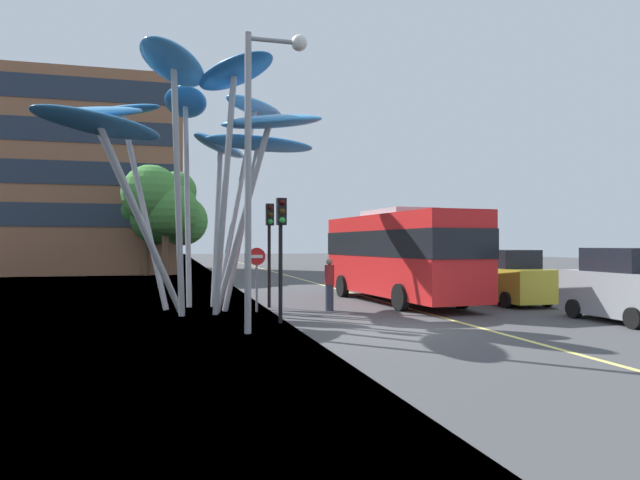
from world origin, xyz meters
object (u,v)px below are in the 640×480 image
car_parked_far (441,271)px  car_parked_mid (506,278)px  traffic_light_kerb_near (281,233)px  car_parked_near (626,287)px  no_entry_sign (257,269)px  red_bus (398,252)px  traffic_light_kerb_far (270,233)px  street_lamp (262,141)px  leaf_sculpture (196,126)px  pedestrian (329,284)px

car_parked_far → car_parked_mid: bearing=-93.3°
traffic_light_kerb_near → car_parked_near: bearing=-13.4°
traffic_light_kerb_near → no_entry_sign: size_ratio=1.67×
red_bus → traffic_light_kerb_near: size_ratio=2.65×
red_bus → traffic_light_kerb_far: (-5.31, -0.57, 0.73)m
red_bus → street_lamp: bearing=-135.6°
car_parked_near → no_entry_sign: bearing=152.9°
car_parked_near → car_parked_far: size_ratio=0.96×
red_bus → leaf_sculpture: size_ratio=1.05×
pedestrian → red_bus: bearing=30.4°
traffic_light_kerb_near → car_parked_far: traffic_light_kerb_near is taller
traffic_light_kerb_far → car_parked_mid: (9.25, -0.92, -1.77)m
car_parked_near → street_lamp: street_lamp is taller
car_parked_near → street_lamp: bearing=176.2°
traffic_light_kerb_near → pedestrian: traffic_light_kerb_near is taller
street_lamp → no_entry_sign: street_lamp is taller
leaf_sculpture → traffic_light_kerb_far: size_ratio=2.44×
car_parked_far → no_entry_sign: (-10.27, -6.56, 0.48)m
leaf_sculpture → red_bus: bearing=8.0°
leaf_sculpture → car_parked_far: bearing=25.6°
leaf_sculpture → car_parked_mid: (11.94, -0.37, -5.47)m
car_parked_mid → no_entry_sign: 9.93m
traffic_light_kerb_far → pedestrian: (1.89, -1.43, -1.85)m
traffic_light_kerb_near → car_parked_far: bearing=43.6°
street_lamp → pedestrian: size_ratio=4.37×
traffic_light_kerb_near → traffic_light_kerb_far: traffic_light_kerb_far is taller
traffic_light_kerb_near → street_lamp: street_lamp is taller
leaf_sculpture → traffic_light_kerb_far: leaf_sculpture is taller
red_bus → car_parked_mid: 4.34m
traffic_light_kerb_near → traffic_light_kerb_far: 4.16m
pedestrian → no_entry_sign: 2.62m
red_bus → leaf_sculpture: 9.21m
traffic_light_kerb_near → red_bus: bearing=39.7°
leaf_sculpture → street_lamp: (1.49, -5.26, -1.40)m
car_parked_near → pedestrian: 9.36m
pedestrian → car_parked_far: bearing=41.3°
leaf_sculpture → car_parked_far: size_ratio=2.33×
traffic_light_kerb_far → street_lamp: (-1.20, -5.80, 2.30)m
traffic_light_kerb_far → street_lamp: street_lamp is taller
traffic_light_kerb_far → car_parked_near: (9.73, -6.54, -1.72)m
traffic_light_kerb_near → leaf_sculpture: bearing=122.9°
traffic_light_kerb_near → pedestrian: (2.25, 2.70, -1.76)m
car_parked_near → car_parked_far: (-0.12, 11.88, -0.04)m
red_bus → traffic_light_kerb_near: bearing=-140.3°
red_bus → traffic_light_kerb_far: bearing=-173.8°
traffic_light_kerb_far → no_entry_sign: size_ratio=1.73×
car_parked_mid → pedestrian: size_ratio=2.43×
red_bus → car_parked_near: bearing=-58.1°
no_entry_sign → car_parked_mid: bearing=1.7°
pedestrian → leaf_sculpture: bearing=169.0°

